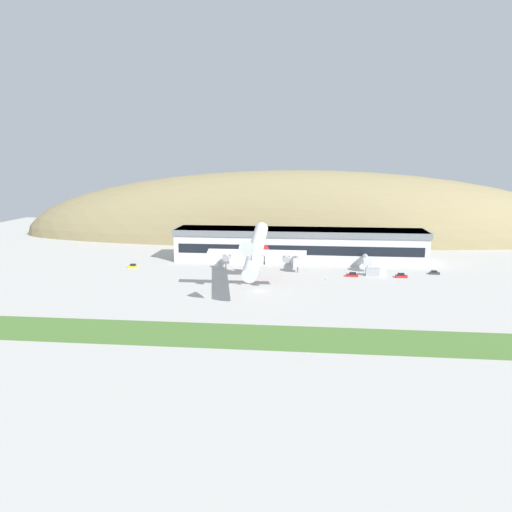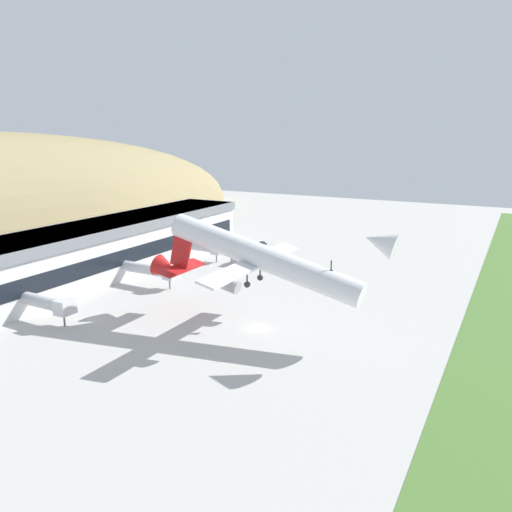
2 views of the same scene
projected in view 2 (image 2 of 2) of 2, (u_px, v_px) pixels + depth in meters
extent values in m
plane|color=#B7B5AF|center=(257.00, 328.00, 94.57)|extent=(395.11, 395.11, 0.00)
cube|color=#4C7533|center=(508.00, 379.00, 74.94)|extent=(355.60, 17.59, 0.08)
cube|color=silver|center=(99.00, 251.00, 127.14)|extent=(104.71, 17.31, 13.74)
cube|color=slate|center=(97.00, 229.00, 125.79)|extent=(105.91, 18.51, 2.40)
cube|color=black|center=(125.00, 257.00, 123.32)|extent=(100.52, 0.16, 3.85)
cylinder|color=silver|center=(45.00, 302.00, 96.98)|extent=(2.60, 11.06, 2.60)
cube|color=silver|center=(65.00, 307.00, 94.45)|extent=(3.38, 2.86, 2.86)
cylinder|color=slate|center=(64.00, 316.00, 95.15)|extent=(0.36, 0.36, 4.00)
cylinder|color=silver|center=(147.00, 269.00, 120.63)|extent=(2.60, 14.20, 2.60)
cube|color=silver|center=(171.00, 273.00, 117.38)|extent=(3.38, 2.86, 2.86)
cylinder|color=slate|center=(170.00, 281.00, 118.08)|extent=(0.36, 0.36, 4.00)
cylinder|color=silver|center=(203.00, 247.00, 144.35)|extent=(2.60, 10.31, 2.60)
cube|color=silver|center=(218.00, 249.00, 141.99)|extent=(3.38, 2.86, 2.86)
cylinder|color=slate|center=(216.00, 255.00, 142.70)|extent=(0.36, 0.36, 4.00)
cylinder|color=silver|center=(263.00, 257.00, 89.84)|extent=(4.58, 38.14, 13.21)
cone|color=silver|center=(380.00, 242.00, 79.03)|extent=(4.49, 5.93, 5.52)
cone|color=red|center=(169.00, 270.00, 100.87)|extent=(4.49, 6.82, 5.73)
cube|color=red|center=(182.00, 246.00, 97.96)|extent=(0.50, 6.09, 9.74)
cube|color=red|center=(182.00, 268.00, 99.15)|extent=(11.91, 3.20, 1.09)
cube|color=silver|center=(254.00, 263.00, 90.98)|extent=(32.27, 3.61, 1.26)
cylinder|color=#9E9EA3|center=(229.00, 284.00, 82.79)|extent=(2.30, 4.03, 3.07)
cylinder|color=#9E9EA3|center=(279.00, 259.00, 99.37)|extent=(2.30, 4.03, 3.07)
cylinder|color=#2D2D2D|center=(247.00, 279.00, 89.39)|extent=(0.28, 0.28, 2.20)
cylinder|color=#2D2D2D|center=(247.00, 285.00, 89.65)|extent=(0.45, 1.10, 1.10)
cylinder|color=#2D2D2D|center=(260.00, 272.00, 93.70)|extent=(0.28, 0.28, 2.20)
cylinder|color=#2D2D2D|center=(260.00, 278.00, 93.96)|extent=(0.45, 1.10, 1.10)
cylinder|color=#2D2D2D|center=(331.00, 266.00, 83.88)|extent=(0.22, 0.22, 1.98)
cylinder|color=#2D2D2D|center=(331.00, 272.00, 84.12)|extent=(0.30, 0.82, 0.82)
cube|color=#333338|center=(262.00, 245.00, 163.48)|extent=(3.82, 1.78, 0.81)
cube|color=black|center=(262.00, 243.00, 163.15)|extent=(2.12, 1.47, 0.66)
cube|color=#B21E1E|center=(262.00, 256.00, 148.88)|extent=(4.22, 1.76, 0.90)
cube|color=black|center=(261.00, 253.00, 148.50)|extent=(2.32, 1.49, 0.74)
cube|color=#B21E1E|center=(231.00, 270.00, 133.56)|extent=(4.63, 2.14, 0.83)
cube|color=black|center=(231.00, 267.00, 133.56)|extent=(2.58, 1.74, 0.68)
cube|color=silver|center=(245.00, 257.00, 144.05)|extent=(2.38, 2.46, 2.51)
cube|color=black|center=(247.00, 255.00, 144.98)|extent=(0.09, 2.08, 1.10)
cube|color=#999EA3|center=(239.00, 259.00, 140.82)|extent=(5.04, 2.48, 2.95)
cube|color=orange|center=(234.00, 285.00, 121.88)|extent=(0.52, 0.52, 0.03)
cone|color=orange|center=(234.00, 283.00, 121.81)|extent=(0.40, 0.40, 0.55)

